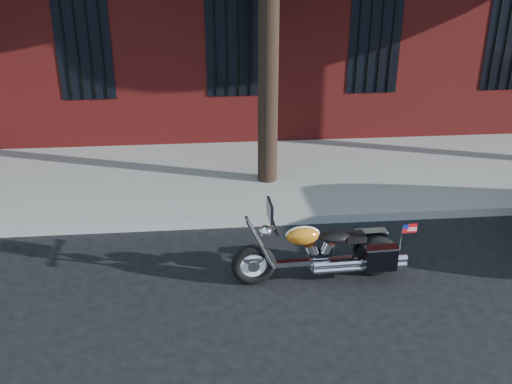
{
  "coord_description": "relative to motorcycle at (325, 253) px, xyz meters",
  "views": [
    {
      "loc": [
        -0.62,
        -6.88,
        4.31
      ],
      "look_at": [
        0.09,
        0.8,
        0.84
      ],
      "focal_mm": 40.0,
      "sensor_mm": 36.0,
      "label": 1
    }
  ],
  "objects": [
    {
      "name": "curb",
      "position": [
        -0.92,
        1.71,
        -0.34
      ],
      "size": [
        40.0,
        0.16,
        0.15
      ],
      "primitive_type": "cube",
      "color": "gray",
      "rests_on": "ground"
    },
    {
      "name": "motorcycle",
      "position": [
        0.0,
        0.0,
        0.0
      ],
      "size": [
        2.42,
        0.72,
        1.22
      ],
      "rotation": [
        0.0,
        0.0,
        0.04
      ],
      "color": "black",
      "rests_on": "ground"
    },
    {
      "name": "ground",
      "position": [
        -0.92,
        0.33,
        -0.41
      ],
      "size": [
        120.0,
        120.0,
        0.0
      ],
      "primitive_type": "plane",
      "color": "black",
      "rests_on": "ground"
    },
    {
      "name": "sidewalk",
      "position": [
        -0.92,
        3.59,
        -0.34
      ],
      "size": [
        40.0,
        3.6,
        0.15
      ],
      "primitive_type": "cube",
      "color": "gray",
      "rests_on": "ground"
    }
  ]
}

